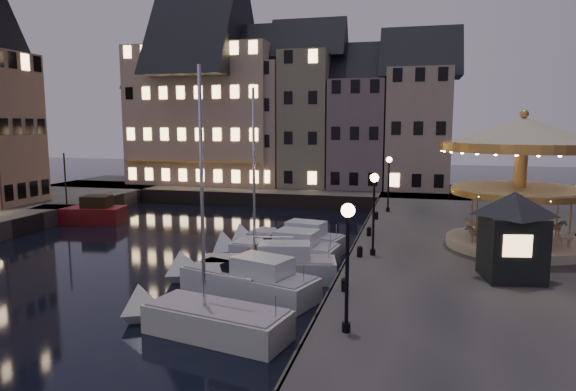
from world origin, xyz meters
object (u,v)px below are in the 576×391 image
(bollard_b, at_px, (360,251))
(motorboat_d, at_px, (278,251))
(bollard_d, at_px, (376,215))
(motorboat_e, at_px, (289,240))
(motorboat_b, at_px, (242,281))
(carousel, at_px, (522,158))
(streetlamp_b, at_px, (374,202))
(motorboat_a, at_px, (204,320))
(streetlamp_c, at_px, (389,176))
(red_fishing_boat, at_px, (81,214))
(bollard_a, at_px, (345,284))
(ticket_kiosk, at_px, (514,220))
(motorboat_c, at_px, (260,267))
(bollard_c, at_px, (369,231))
(streetlamp_a, at_px, (347,249))

(bollard_b, distance_m, motorboat_d, 5.70)
(bollard_d, bearing_deg, motorboat_e, -134.73)
(motorboat_b, bearing_deg, carousel, 29.01)
(streetlamp_b, height_order, motorboat_a, motorboat_a)
(motorboat_b, height_order, carousel, carousel)
(streetlamp_c, relative_size, carousel, 0.50)
(streetlamp_c, relative_size, bollard_b, 7.32)
(motorboat_d, height_order, red_fishing_boat, red_fishing_boat)
(red_fishing_boat, xyz_separation_m, carousel, (31.42, -6.09, 5.45))
(carousel, bearing_deg, streetlamp_b, -154.11)
(bollard_a, relative_size, motorboat_e, 0.08)
(carousel, bearing_deg, streetlamp_c, 126.70)
(motorboat_e, xyz_separation_m, ticket_kiosk, (11.68, -7.58, 3.22))
(motorboat_b, distance_m, carousel, 16.00)
(streetlamp_c, relative_size, motorboat_d, 0.58)
(bollard_d, height_order, red_fishing_boat, red_fishing_boat)
(motorboat_a, height_order, motorboat_d, motorboat_a)
(motorboat_e, bearing_deg, motorboat_a, -89.99)
(motorboat_c, relative_size, ticket_kiosk, 2.44)
(motorboat_b, bearing_deg, ticket_kiosk, 5.19)
(streetlamp_b, xyz_separation_m, motorboat_b, (-5.75, -3.70, -3.38))
(streetlamp_b, height_order, streetlamp_c, same)
(bollard_d, distance_m, motorboat_e, 7.16)
(red_fishing_boat, bearing_deg, motorboat_a, -44.45)
(bollard_c, bearing_deg, bollard_b, -90.00)
(bollard_b, height_order, motorboat_a, motorboat_a)
(carousel, xyz_separation_m, ticket_kiosk, (-1.31, -6.21, -2.29))
(streetlamp_c, xyz_separation_m, bollard_b, (-0.60, -14.00, -2.41))
(bollard_b, height_order, motorboat_b, motorboat_b)
(bollard_b, height_order, motorboat_c, motorboat_c)
(carousel, bearing_deg, bollard_d, 141.25)
(streetlamp_c, distance_m, motorboat_b, 18.44)
(bollard_c, height_order, motorboat_a, motorboat_a)
(motorboat_d, bearing_deg, motorboat_a, -90.13)
(motorboat_b, distance_m, ticket_kiosk, 12.31)
(motorboat_a, relative_size, ticket_kiosk, 2.55)
(bollard_a, bearing_deg, motorboat_b, 155.91)
(bollard_a, height_order, motorboat_e, motorboat_e)
(ticket_kiosk, bearing_deg, bollard_d, 117.90)
(streetlamp_c, relative_size, red_fishing_boat, 0.56)
(bollard_c, bearing_deg, carousel, -6.52)
(streetlamp_a, xyz_separation_m, motorboat_e, (-5.59, 14.96, -3.38))
(bollard_d, height_order, ticket_kiosk, ticket_kiosk)
(motorboat_a, bearing_deg, ticket_kiosk, 26.36)
(streetlamp_a, bearing_deg, motorboat_b, 132.37)
(bollard_a, xyz_separation_m, motorboat_d, (-4.97, 8.11, -0.96))
(bollard_a, relative_size, carousel, 0.07)
(bollard_c, relative_size, ticket_kiosk, 0.13)
(streetlamp_b, bearing_deg, motorboat_b, -147.25)
(streetlamp_c, xyz_separation_m, bollard_a, (-0.60, -19.50, -2.41))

